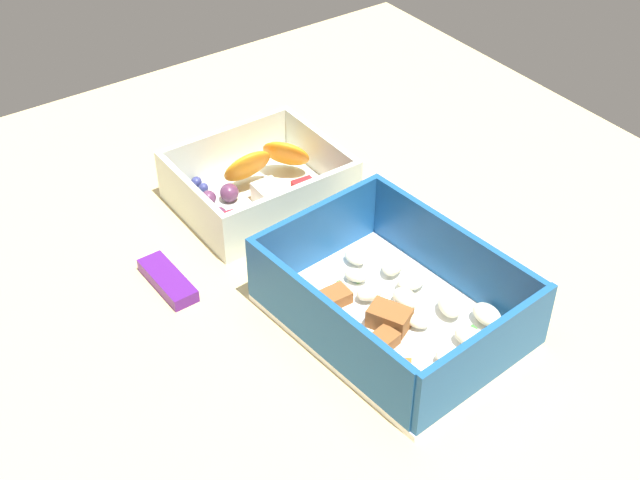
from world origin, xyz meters
TOP-DOWN VIEW (x-y plane):
  - table_surface at (0.00, 0.00)cm, footprint 80.00×80.00cm
  - pasta_container at (-12.49, 0.91)cm, footprint 21.57×16.73cm
  - fruit_bowl at (8.86, 0.97)cm, footprint 13.26×15.62cm
  - candy_bar at (2.71, 14.33)cm, footprint 7.06×2.59cm

SIDE VIEW (x-z plane):
  - table_surface at x=0.00cm, z-range 0.00..2.00cm
  - candy_bar at x=2.71cm, z-range 2.00..3.20cm
  - fruit_bowl at x=8.86cm, z-range 1.10..6.85cm
  - pasta_container at x=-12.49cm, z-range 0.72..7.46cm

